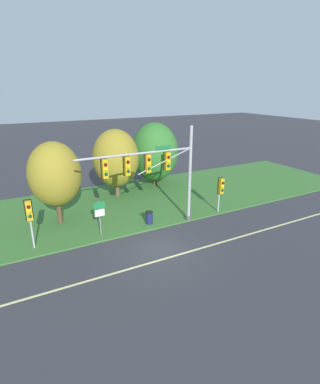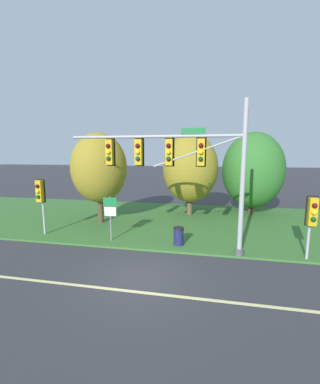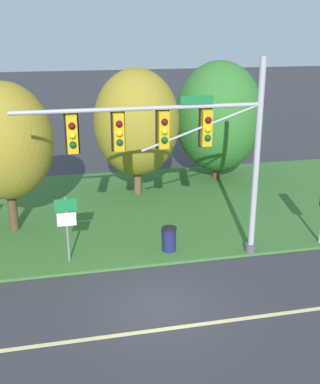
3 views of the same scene
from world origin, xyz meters
TOP-DOWN VIEW (x-y plane):
  - ground_plane at (0.00, 0.00)m, footprint 160.00×160.00m
  - lane_stripe at (0.00, -1.20)m, footprint 36.00×0.16m
  - grass_verge at (0.00, 8.25)m, footprint 48.00×11.50m
  - traffic_signal_mast at (1.16, 2.71)m, footprint 8.39×0.49m
  - pedestrian_signal_near_kerb at (6.90, 2.69)m, footprint 0.46×0.55m
  - pedestrian_signal_further_along at (-6.97, 3.50)m, footprint 0.46×0.55m
  - route_sign_post at (-2.71, 3.40)m, footprint 0.78×0.08m
  - tree_nearest_road at (-4.81, 6.71)m, footprint 3.70×3.70m
  - tree_left_of_mast at (0.97, 10.13)m, footprint 4.12×4.12m
  - tree_behind_signpost at (5.69, 11.76)m, footprint 4.69×4.69m
  - trash_bin at (0.99, 3.46)m, footprint 0.56×0.56m

SIDE VIEW (x-z plane):
  - ground_plane at x=0.00m, z-range 0.00..0.00m
  - lane_stripe at x=0.00m, z-range 0.00..0.01m
  - grass_verge at x=0.00m, z-range 0.00..0.10m
  - trash_bin at x=0.99m, z-range 0.11..1.04m
  - route_sign_post at x=-2.71m, z-range 0.49..2.92m
  - pedestrian_signal_near_kerb at x=6.90m, z-range 0.72..3.62m
  - pedestrian_signal_further_along at x=-6.97m, z-range 0.85..4.11m
  - tree_behind_signpost at x=5.69m, z-range 0.32..6.62m
  - tree_left_of_mast at x=0.97m, z-range 0.59..6.75m
  - tree_nearest_road at x=-4.81m, z-range 0.80..6.86m
  - traffic_signal_mast at x=1.16m, z-range 0.93..8.00m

